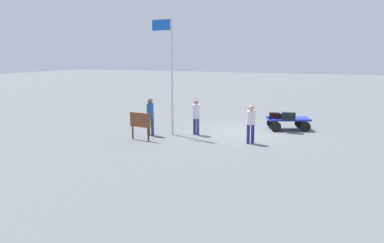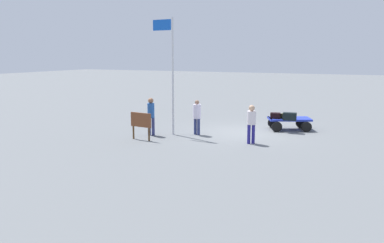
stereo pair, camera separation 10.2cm
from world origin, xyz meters
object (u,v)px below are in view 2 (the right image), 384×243
(suitcase_grey, at_px, (287,116))
(flagpole, at_px, (171,66))
(worker_supervisor, at_px, (197,114))
(signboard, at_px, (141,122))
(suitcase_olive, at_px, (275,116))
(worker_lead, at_px, (251,121))
(luggage_cart, at_px, (289,121))
(suitcase_dark, at_px, (290,116))
(worker_trailing, at_px, (151,114))

(suitcase_grey, height_order, flagpole, flagpole)
(worker_supervisor, xyz_separation_m, flagpole, (1.15, 0.44, 2.25))
(worker_supervisor, bearing_deg, suitcase_grey, -142.30)
(signboard, bearing_deg, suitcase_olive, -135.95)
(suitcase_grey, relative_size, worker_supervisor, 0.38)
(suitcase_grey, bearing_deg, worker_lead, 77.76)
(suitcase_grey, distance_m, suitcase_olive, 0.55)
(suitcase_grey, bearing_deg, worker_supervisor, 37.70)
(flagpole, bearing_deg, luggage_cart, -144.00)
(worker_lead, bearing_deg, flagpole, -4.07)
(luggage_cart, xyz_separation_m, signboard, (5.48, 5.16, 0.36))
(worker_supervisor, bearing_deg, signboard, 49.29)
(signboard, bearing_deg, worker_lead, -163.75)
(suitcase_grey, xyz_separation_m, suitcase_olive, (0.53, 0.15, 0.02))
(worker_supervisor, relative_size, signboard, 1.36)
(suitcase_olive, bearing_deg, signboard, 44.05)
(suitcase_dark, bearing_deg, worker_trailing, 30.58)
(worker_trailing, bearing_deg, signboard, 96.32)
(suitcase_grey, relative_size, suitcase_dark, 0.96)
(suitcase_olive, bearing_deg, worker_supervisor, 40.53)
(suitcase_olive, distance_m, flagpole, 5.81)
(suitcase_dark, distance_m, worker_trailing, 6.70)
(luggage_cart, distance_m, suitcase_olive, 0.79)
(worker_supervisor, height_order, flagpole, flagpole)
(luggage_cart, distance_m, suitcase_dark, 0.78)
(suitcase_dark, height_order, signboard, signboard)
(suitcase_grey, distance_m, worker_trailing, 6.73)
(worker_lead, height_order, signboard, worker_lead)
(worker_lead, xyz_separation_m, worker_trailing, (4.77, 0.29, 0.04))
(flagpole, bearing_deg, suitcase_dark, -150.50)
(suitcase_olive, bearing_deg, flagpole, 35.97)
(suitcase_dark, distance_m, signboard, 7.21)
(worker_trailing, xyz_separation_m, worker_supervisor, (-1.91, -1.01, -0.06))
(worker_supervisor, bearing_deg, flagpole, 20.73)
(suitcase_olive, distance_m, worker_lead, 3.39)
(worker_lead, distance_m, worker_trailing, 4.78)
(worker_lead, relative_size, signboard, 1.36)
(suitcase_grey, bearing_deg, signboard, 42.03)
(suitcase_dark, height_order, worker_supervisor, worker_supervisor)
(worker_lead, height_order, worker_trailing, worker_trailing)
(luggage_cart, relative_size, flagpole, 0.43)
(suitcase_grey, bearing_deg, suitcase_dark, 119.69)
(worker_lead, bearing_deg, worker_supervisor, -14.17)
(luggage_cart, bearing_deg, worker_lead, 77.73)
(worker_trailing, bearing_deg, suitcase_olive, -143.84)
(suitcase_dark, distance_m, worker_lead, 3.28)
(flagpole, xyz_separation_m, signboard, (0.63, 1.64, -2.41))
(suitcase_olive, xyz_separation_m, flagpole, (4.25, 3.09, 2.48))
(suitcase_olive, bearing_deg, worker_lead, 85.99)
(suitcase_dark, xyz_separation_m, worker_trailing, (5.77, 3.41, 0.24))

